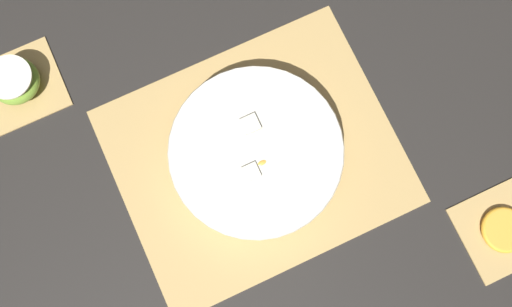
{
  "coord_description": "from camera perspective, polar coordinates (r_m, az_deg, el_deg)",
  "views": [
    {
      "loc": [
        -0.06,
        -0.12,
        0.83
      ],
      "look_at": [
        0.0,
        0.0,
        0.03
      ],
      "focal_mm": 35.0,
      "sensor_mm": 36.0,
      "label": 1
    }
  ],
  "objects": [
    {
      "name": "ground_plane",
      "position": [
        0.84,
        -0.0,
        -0.33
      ],
      "size": [
        6.0,
        6.0,
        0.0
      ],
      "primitive_type": "plane",
      "color": "black"
    },
    {
      "name": "bamboo_mat_center",
      "position": [
        0.84,
        -0.0,
        -0.29
      ],
      "size": [
        0.46,
        0.38,
        0.01
      ],
      "color": "tan",
      "rests_on": "ground_plane"
    },
    {
      "name": "fruit_salad_bowl",
      "position": [
        0.8,
        -0.0,
        0.06
      ],
      "size": [
        0.28,
        0.28,
        0.06
      ],
      "color": "silver",
      "rests_on": "bamboo_mat_center"
    },
    {
      "name": "coaster_mat_far_left",
      "position": [
        0.95,
        -25.19,
        7.03
      ],
      "size": [
        0.13,
        0.13,
        0.01
      ],
      "color": "tan",
      "rests_on": "ground_plane"
    },
    {
      "name": "apple_half",
      "position": [
        0.93,
        -25.89,
        7.48
      ],
      "size": [
        0.08,
        0.08,
        0.05
      ],
      "color": "#7FAD38",
      "rests_on": "coaster_mat_far_left"
    },
    {
      "name": "orange_slice_whole",
      "position": [
        0.91,
        26.51,
        -7.81
      ],
      "size": [
        0.07,
        0.07,
        0.01
      ],
      "color": "#F9A338",
      "rests_on": "coaster_mat_near_right"
    },
    {
      "name": "coaster_mat_near_right",
      "position": [
        0.92,
        26.29,
        -7.84
      ],
      "size": [
        0.13,
        0.13,
        0.01
      ],
      "color": "tan",
      "rests_on": "ground_plane"
    }
  ]
}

